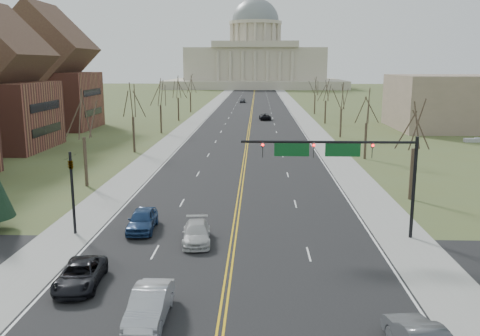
# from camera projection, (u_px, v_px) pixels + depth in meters

# --- Properties ---
(ground) EXTENTS (600.00, 600.00, 0.00)m
(ground) POSITION_uv_depth(u_px,v_px,m) (220.00, 334.00, 23.10)
(ground) COLOR #4F592C
(ground) RESTS_ON ground
(road) EXTENTS (20.00, 380.00, 0.01)m
(road) POSITION_uv_depth(u_px,v_px,m) (252.00, 112.00, 130.79)
(road) COLOR black
(road) RESTS_ON ground
(cross_road) EXTENTS (120.00, 14.00, 0.01)m
(cross_road) POSITION_uv_depth(u_px,v_px,m) (228.00, 279.00, 28.98)
(cross_road) COLOR black
(cross_road) RESTS_ON ground
(sidewalk_left) EXTENTS (4.00, 380.00, 0.03)m
(sidewalk_left) POSITION_uv_depth(u_px,v_px,m) (205.00, 111.00, 131.20)
(sidewalk_left) COLOR gray
(sidewalk_left) RESTS_ON ground
(sidewalk_right) EXTENTS (4.00, 380.00, 0.03)m
(sidewalk_right) POSITION_uv_depth(u_px,v_px,m) (298.00, 112.00, 130.37)
(sidewalk_right) COLOR gray
(sidewalk_right) RESTS_ON ground
(center_line) EXTENTS (0.42, 380.00, 0.01)m
(center_line) POSITION_uv_depth(u_px,v_px,m) (252.00, 112.00, 130.79)
(center_line) COLOR gold
(center_line) RESTS_ON road
(edge_line_left) EXTENTS (0.15, 380.00, 0.01)m
(edge_line_left) POSITION_uv_depth(u_px,v_px,m) (214.00, 111.00, 131.13)
(edge_line_left) COLOR silver
(edge_line_left) RESTS_ON road
(edge_line_right) EXTENTS (0.15, 380.00, 0.01)m
(edge_line_right) POSITION_uv_depth(u_px,v_px,m) (290.00, 112.00, 130.45)
(edge_line_right) COLOR silver
(edge_line_right) RESTS_ON road
(capitol) EXTENTS (90.00, 60.00, 50.00)m
(capitol) POSITION_uv_depth(u_px,v_px,m) (255.00, 60.00, 264.90)
(capitol) COLOR #B1AB93
(capitol) RESTS_ON ground
(signal_mast) EXTENTS (12.12, 0.44, 7.20)m
(signal_mast) POSITION_uv_depth(u_px,v_px,m) (342.00, 157.00, 34.90)
(signal_mast) COLOR black
(signal_mast) RESTS_ON ground
(signal_left) EXTENTS (0.32, 0.36, 6.00)m
(signal_left) POSITION_uv_depth(u_px,v_px,m) (72.00, 184.00, 35.97)
(signal_left) COLOR black
(signal_left) RESTS_ON ground
(tree_r_0) EXTENTS (3.74, 3.74, 8.50)m
(tree_r_0) POSITION_uv_depth(u_px,v_px,m) (415.00, 127.00, 44.74)
(tree_r_0) COLOR #392B22
(tree_r_0) RESTS_ON ground
(tree_l_0) EXTENTS (3.96, 3.96, 9.00)m
(tree_l_0) POSITION_uv_depth(u_px,v_px,m) (83.00, 117.00, 49.66)
(tree_l_0) COLOR #392B22
(tree_l_0) RESTS_ON ground
(tree_r_1) EXTENTS (3.74, 3.74, 8.50)m
(tree_r_1) POSITION_uv_depth(u_px,v_px,m) (367.00, 108.00, 64.32)
(tree_r_1) COLOR #392B22
(tree_r_1) RESTS_ON ground
(tree_l_1) EXTENTS (3.96, 3.96, 9.00)m
(tree_l_1) POSITION_uv_depth(u_px,v_px,m) (132.00, 102.00, 69.24)
(tree_l_1) COLOR #392B22
(tree_l_1) RESTS_ON ground
(tree_r_2) EXTENTS (3.74, 3.74, 8.50)m
(tree_r_2) POSITION_uv_depth(u_px,v_px,m) (342.00, 98.00, 83.90)
(tree_r_2) COLOR #392B22
(tree_r_2) RESTS_ON ground
(tree_l_2) EXTENTS (3.96, 3.96, 9.00)m
(tree_l_2) POSITION_uv_depth(u_px,v_px,m) (160.00, 94.00, 88.82)
(tree_l_2) COLOR #392B22
(tree_l_2) RESTS_ON ground
(tree_r_3) EXTENTS (3.74, 3.74, 8.50)m
(tree_r_3) POSITION_uv_depth(u_px,v_px,m) (326.00, 91.00, 103.48)
(tree_r_3) COLOR #392B22
(tree_r_3) RESTS_ON ground
(tree_l_3) EXTENTS (3.96, 3.96, 9.00)m
(tree_l_3) POSITION_uv_depth(u_px,v_px,m) (178.00, 88.00, 108.40)
(tree_l_3) COLOR #392B22
(tree_l_3) RESTS_ON ground
(tree_r_4) EXTENTS (3.74, 3.74, 8.50)m
(tree_r_4) POSITION_uv_depth(u_px,v_px,m) (315.00, 87.00, 123.06)
(tree_r_4) COLOR #392B22
(tree_r_4) RESTS_ON ground
(tree_l_4) EXTENTS (3.96, 3.96, 9.00)m
(tree_l_4) POSITION_uv_depth(u_px,v_px,m) (190.00, 85.00, 127.97)
(tree_l_4) COLOR #392B22
(tree_l_4) RESTS_ON ground
(bldg_left_far) EXTENTS (17.10, 14.28, 23.25)m
(bldg_left_far) POSITION_uv_depth(u_px,v_px,m) (47.00, 78.00, 94.95)
(bldg_left_far) COLOR brown
(bldg_left_far) RESTS_ON ground
(bldg_right_mass) EXTENTS (25.00, 20.00, 10.00)m
(bldg_right_mass) POSITION_uv_depth(u_px,v_px,m) (462.00, 102.00, 95.11)
(bldg_right_mass) COLOR #7E6E59
(bldg_right_mass) RESTS_ON ground
(car_sb_inner_lead) EXTENTS (1.67, 4.74, 1.56)m
(car_sb_inner_lead) POSITION_uv_depth(u_px,v_px,m) (150.00, 305.00, 24.14)
(car_sb_inner_lead) COLOR #A8A9B0
(car_sb_inner_lead) RESTS_ON road
(car_sb_outer_lead) EXTENTS (2.56, 4.92, 1.33)m
(car_sb_outer_lead) POSITION_uv_depth(u_px,v_px,m) (80.00, 275.00, 27.91)
(car_sb_outer_lead) COLOR black
(car_sb_outer_lead) RESTS_ON road
(car_sb_inner_second) EXTENTS (2.32, 4.76, 1.33)m
(car_sb_inner_second) POSITION_uv_depth(u_px,v_px,m) (197.00, 233.00, 34.78)
(car_sb_inner_second) COLOR #B7B7B7
(car_sb_inner_second) RESTS_ON road
(car_sb_outer_second) EXTENTS (2.11, 4.77, 1.60)m
(car_sb_outer_second) POSITION_uv_depth(u_px,v_px,m) (142.00, 220.00, 37.28)
(car_sb_outer_second) COLOR navy
(car_sb_outer_second) RESTS_ON road
(car_far_nb) EXTENTS (2.63, 5.12, 1.38)m
(car_far_nb) POSITION_uv_depth(u_px,v_px,m) (265.00, 117.00, 111.50)
(car_far_nb) COLOR black
(car_far_nb) RESTS_ON road
(car_far_sb) EXTENTS (1.80, 4.11, 1.38)m
(car_far_sb) POSITION_uv_depth(u_px,v_px,m) (243.00, 100.00, 160.74)
(car_far_sb) COLOR #47494E
(car_far_sb) RESTS_ON road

